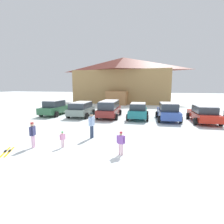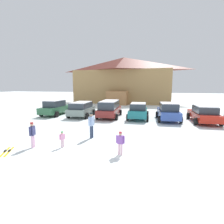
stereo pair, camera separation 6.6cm
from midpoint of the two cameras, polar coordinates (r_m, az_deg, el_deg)
ground at (r=7.55m, az=-14.97°, el=-18.11°), size 160.00×160.00×0.00m
ski_lodge at (r=35.81m, az=3.87°, el=10.42°), size 19.12×10.75×8.90m
parked_green_coupe at (r=21.18m, az=-17.87°, el=1.41°), size 2.20×4.62×1.72m
parked_grey_wagon at (r=19.37m, az=-9.82°, el=1.09°), size 2.49×4.18×1.60m
parked_maroon_van at (r=18.66m, az=-0.74°, el=1.19°), size 2.53×4.94×1.78m
parked_teal_hatchback at (r=18.01m, az=8.67°, el=0.42°), size 2.30×4.24×1.64m
parked_blue_hatchback at (r=17.86m, az=17.98°, el=0.16°), size 2.42×4.57×1.73m
parked_red_sedan at (r=18.19m, az=27.89°, el=-0.50°), size 2.45×4.80×1.56m
skier_teen_in_navy_coat at (r=10.46m, az=-24.38°, el=-6.38°), size 0.27×0.51×1.41m
skier_child_in_pink_snowsuit at (r=10.01m, az=-15.75°, el=-8.30°), size 0.23×0.28×0.89m
skier_child_in_purple_jacket at (r=8.59m, az=2.95°, el=-9.74°), size 0.43×0.18×1.16m
skier_adult_in_blue_parka at (r=11.29m, az=-6.56°, el=-3.82°), size 0.27×0.62×1.67m
pair_of_skis at (r=10.61m, az=-30.88°, el=-10.99°), size 0.91×1.38×0.08m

